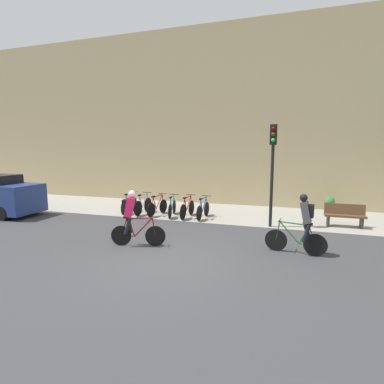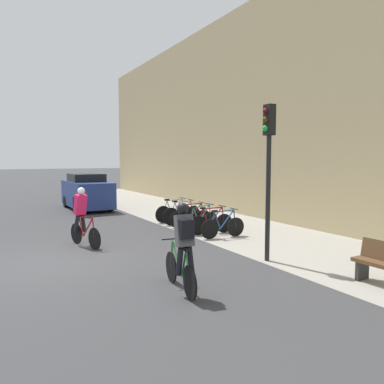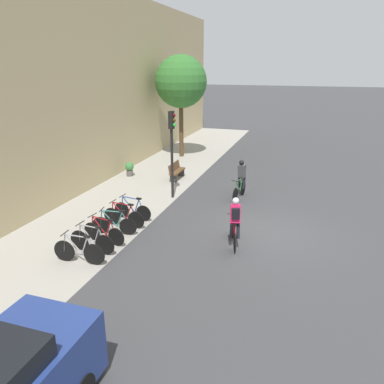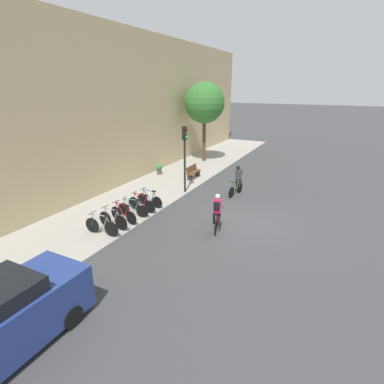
{
  "view_description": "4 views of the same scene",
  "coord_description": "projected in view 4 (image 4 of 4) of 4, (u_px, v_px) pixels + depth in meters",
  "views": [
    {
      "loc": [
        3.1,
        -7.11,
        3.0
      ],
      "look_at": [
        -0.14,
        3.16,
        1.47
      ],
      "focal_mm": 28.0,
      "sensor_mm": 36.0,
      "label": 1
    },
    {
      "loc": [
        9.83,
        -1.51,
        2.58
      ],
      "look_at": [
        0.39,
        3.76,
        1.64
      ],
      "focal_mm": 35.0,
      "sensor_mm": 36.0,
      "label": 2
    },
    {
      "loc": [
        -12.66,
        -1.17,
        5.86
      ],
      "look_at": [
        0.22,
        3.02,
        1.21
      ],
      "focal_mm": 35.0,
      "sensor_mm": 36.0,
      "label": 3
    },
    {
      "loc": [
        -12.61,
        -3.43,
        6.13
      ],
      "look_at": [
        -0.61,
        2.63,
        1.34
      ],
      "focal_mm": 28.0,
      "sensor_mm": 36.0,
      "label": 4
    }
  ],
  "objects": [
    {
      "name": "kerb_strip",
      "position": [
        132.0,
        200.0,
        16.99
      ],
      "size": [
        44.0,
        4.5,
        0.01
      ],
      "primitive_type": "cube",
      "color": "#A39E93",
      "rests_on": "ground"
    },
    {
      "name": "ground",
      "position": [
        248.0,
        223.0,
        14.12
      ],
      "size": [
        200.0,
        200.0,
        0.0
      ],
      "primitive_type": "plane",
      "color": "#3D3D3F"
    },
    {
      "name": "parked_bike_0",
      "position": [
        102.0,
        226.0,
        12.92
      ],
      "size": [
        0.46,
        1.71,
        0.98
      ],
      "color": "black",
      "rests_on": "ground"
    },
    {
      "name": "cyclist_pink",
      "position": [
        217.0,
        212.0,
        13.03
      ],
      "size": [
        1.67,
        0.62,
        1.76
      ],
      "color": "black",
      "rests_on": "ground"
    },
    {
      "name": "potted_plant",
      "position": [
        159.0,
        168.0,
        21.78
      ],
      "size": [
        0.48,
        0.48,
        0.78
      ],
      "color": "#56514C",
      "rests_on": "ground"
    },
    {
      "name": "bench",
      "position": [
        193.0,
        172.0,
        20.83
      ],
      "size": [
        1.47,
        0.44,
        0.89
      ],
      "color": "brown",
      "rests_on": "ground"
    },
    {
      "name": "cyclist_grey",
      "position": [
        238.0,
        179.0,
        17.59
      ],
      "size": [
        1.73,
        0.51,
        1.76
      ],
      "color": "black",
      "rests_on": "ground"
    },
    {
      "name": "building_facade",
      "position": [
        89.0,
        112.0,
        16.47
      ],
      "size": [
        44.0,
        0.6,
        9.53
      ],
      "primitive_type": "cube",
      "color": "tan",
      "rests_on": "ground"
    },
    {
      "name": "parked_bike_5",
      "position": [
        150.0,
        199.0,
        15.99
      ],
      "size": [
        0.46,
        1.63,
        0.96
      ],
      "color": "black",
      "rests_on": "ground"
    },
    {
      "name": "parked_bike_1",
      "position": [
        113.0,
        220.0,
        13.53
      ],
      "size": [
        0.46,
        1.65,
        0.98
      ],
      "color": "black",
      "rests_on": "ground"
    },
    {
      "name": "parked_bike_3",
      "position": [
        133.0,
        209.0,
        14.76
      ],
      "size": [
        0.47,
        1.64,
        0.95
      ],
      "color": "black",
      "rests_on": "ground"
    },
    {
      "name": "street_tree_0",
      "position": [
        204.0,
        103.0,
        24.28
      ],
      "size": [
        3.28,
        3.28,
        6.46
      ],
      "color": "#4C3823",
      "rests_on": "ground"
    },
    {
      "name": "parked_bike_4",
      "position": [
        142.0,
        204.0,
        15.37
      ],
      "size": [
        0.46,
        1.72,
        0.97
      ],
      "color": "black",
      "rests_on": "ground"
    },
    {
      "name": "parked_bike_2",
      "position": [
        123.0,
        214.0,
        14.15
      ],
      "size": [
        0.46,
        1.68,
        0.96
      ],
      "color": "black",
      "rests_on": "ground"
    },
    {
      "name": "traffic_light_pole",
      "position": [
        185.0,
        148.0,
        17.39
      ],
      "size": [
        0.26,
        0.3,
        3.94
      ],
      "color": "black",
      "rests_on": "ground"
    }
  ]
}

